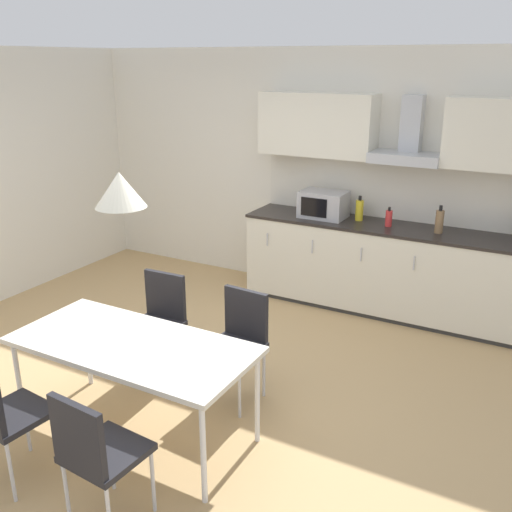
{
  "coord_description": "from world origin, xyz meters",
  "views": [
    {
      "loc": [
        2.48,
        -3.4,
        2.53
      ],
      "look_at": [
        0.36,
        0.5,
        1.0
      ],
      "focal_mm": 40.0,
      "sensor_mm": 36.0,
      "label": 1
    }
  ],
  "objects_px": {
    "chair_near_right": "(94,448)",
    "chair_near_left": "(0,409)",
    "dining_table": "(133,348)",
    "chair_far_left": "(159,314)",
    "microwave": "(324,204)",
    "chair_far_right": "(239,335)",
    "bottle_red": "(389,218)",
    "pendant_lamp": "(120,190)",
    "bottle_yellow": "(359,210)",
    "bottle_brown": "(439,221)"
  },
  "relations": [
    {
      "from": "pendant_lamp",
      "to": "bottle_brown",
      "type": "bearing_deg",
      "value": 64.26
    },
    {
      "from": "bottle_red",
      "to": "chair_near_right",
      "type": "distance_m",
      "value": 3.74
    },
    {
      "from": "dining_table",
      "to": "chair_near_left",
      "type": "distance_m",
      "value": 0.88
    },
    {
      "from": "dining_table",
      "to": "chair_far_left",
      "type": "xyz_separation_m",
      "value": [
        -0.38,
        0.77,
        -0.15
      ]
    },
    {
      "from": "bottle_yellow",
      "to": "chair_near_left",
      "type": "bearing_deg",
      "value": -104.33
    },
    {
      "from": "chair_far_right",
      "to": "pendant_lamp",
      "type": "xyz_separation_m",
      "value": [
        -0.38,
        -0.77,
        1.24
      ]
    },
    {
      "from": "bottle_brown",
      "to": "dining_table",
      "type": "bearing_deg",
      "value": -115.74
    },
    {
      "from": "bottle_brown",
      "to": "chair_far_right",
      "type": "height_order",
      "value": "bottle_brown"
    },
    {
      "from": "microwave",
      "to": "bottle_red",
      "type": "xyz_separation_m",
      "value": [
        0.71,
        -0.01,
        -0.06
      ]
    },
    {
      "from": "chair_far_left",
      "to": "chair_near_left",
      "type": "distance_m",
      "value": 1.55
    },
    {
      "from": "chair_far_right",
      "to": "chair_near_right",
      "type": "relative_size",
      "value": 1.0
    },
    {
      "from": "pendant_lamp",
      "to": "chair_near_right",
      "type": "bearing_deg",
      "value": -64.25
    },
    {
      "from": "bottle_yellow",
      "to": "chair_near_left",
      "type": "height_order",
      "value": "bottle_yellow"
    },
    {
      "from": "microwave",
      "to": "bottle_yellow",
      "type": "bearing_deg",
      "value": 9.07
    },
    {
      "from": "bottle_red",
      "to": "bottle_yellow",
      "type": "distance_m",
      "value": 0.34
    },
    {
      "from": "chair_far_right",
      "to": "dining_table",
      "type": "bearing_deg",
      "value": -116.45
    },
    {
      "from": "dining_table",
      "to": "chair_far_left",
      "type": "relative_size",
      "value": 1.94
    },
    {
      "from": "bottle_red",
      "to": "bottle_brown",
      "type": "height_order",
      "value": "bottle_brown"
    },
    {
      "from": "microwave",
      "to": "chair_near_right",
      "type": "xyz_separation_m",
      "value": [
        0.18,
        -3.68,
        -0.54
      ]
    },
    {
      "from": "microwave",
      "to": "chair_far_left",
      "type": "bearing_deg",
      "value": -104.99
    },
    {
      "from": "microwave",
      "to": "bottle_brown",
      "type": "distance_m",
      "value": 1.21
    },
    {
      "from": "bottle_brown",
      "to": "microwave",
      "type": "bearing_deg",
      "value": 179.67
    },
    {
      "from": "bottle_brown",
      "to": "dining_table",
      "type": "height_order",
      "value": "bottle_brown"
    },
    {
      "from": "chair_far_left",
      "to": "chair_near_right",
      "type": "xyz_separation_m",
      "value": [
        0.76,
        -1.55,
        0.0
      ]
    },
    {
      "from": "bottle_brown",
      "to": "chair_far_right",
      "type": "distance_m",
      "value": 2.41
    },
    {
      "from": "bottle_red",
      "to": "bottle_yellow",
      "type": "bearing_deg",
      "value": 167.9
    },
    {
      "from": "bottle_yellow",
      "to": "chair_far_left",
      "type": "distance_m",
      "value": 2.44
    },
    {
      "from": "chair_near_left",
      "to": "pendant_lamp",
      "type": "distance_m",
      "value": 1.51
    },
    {
      "from": "microwave",
      "to": "bottle_brown",
      "type": "xyz_separation_m",
      "value": [
        1.21,
        -0.01,
        -0.02
      ]
    },
    {
      "from": "bottle_brown",
      "to": "chair_far_left",
      "type": "bearing_deg",
      "value": -129.94
    },
    {
      "from": "dining_table",
      "to": "chair_far_right",
      "type": "bearing_deg",
      "value": 63.55
    },
    {
      "from": "microwave",
      "to": "chair_near_right",
      "type": "bearing_deg",
      "value": -87.14
    },
    {
      "from": "microwave",
      "to": "chair_far_left",
      "type": "distance_m",
      "value": 2.27
    },
    {
      "from": "bottle_red",
      "to": "chair_far_left",
      "type": "height_order",
      "value": "bottle_red"
    },
    {
      "from": "chair_far_left",
      "to": "chair_far_right",
      "type": "bearing_deg",
      "value": -0.01
    },
    {
      "from": "bottle_brown",
      "to": "pendant_lamp",
      "type": "height_order",
      "value": "pendant_lamp"
    },
    {
      "from": "bottle_red",
      "to": "dining_table",
      "type": "height_order",
      "value": "bottle_red"
    },
    {
      "from": "chair_near_left",
      "to": "pendant_lamp",
      "type": "xyz_separation_m",
      "value": [
        0.39,
        0.77,
        1.24
      ]
    },
    {
      "from": "dining_table",
      "to": "bottle_yellow",
      "type": "bearing_deg",
      "value": 79.17
    },
    {
      "from": "chair_near_right",
      "to": "chair_near_left",
      "type": "xyz_separation_m",
      "value": [
        -0.76,
        0.0,
        0.0
      ]
    },
    {
      "from": "microwave",
      "to": "chair_near_left",
      "type": "bearing_deg",
      "value": -98.9
    },
    {
      "from": "bottle_brown",
      "to": "chair_far_left",
      "type": "height_order",
      "value": "bottle_brown"
    },
    {
      "from": "chair_far_right",
      "to": "chair_near_left",
      "type": "relative_size",
      "value": 1.0
    },
    {
      "from": "bottle_brown",
      "to": "chair_near_right",
      "type": "distance_m",
      "value": 3.85
    },
    {
      "from": "bottle_red",
      "to": "pendant_lamp",
      "type": "relative_size",
      "value": 0.62
    },
    {
      "from": "dining_table",
      "to": "chair_far_right",
      "type": "relative_size",
      "value": 1.94
    },
    {
      "from": "bottle_yellow",
      "to": "microwave",
      "type": "bearing_deg",
      "value": -170.93
    },
    {
      "from": "bottle_red",
      "to": "chair_near_left",
      "type": "relative_size",
      "value": 0.23
    },
    {
      "from": "chair_far_right",
      "to": "bottle_red",
      "type": "bearing_deg",
      "value": 76.28
    },
    {
      "from": "bottle_yellow",
      "to": "chair_far_right",
      "type": "height_order",
      "value": "bottle_yellow"
    }
  ]
}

